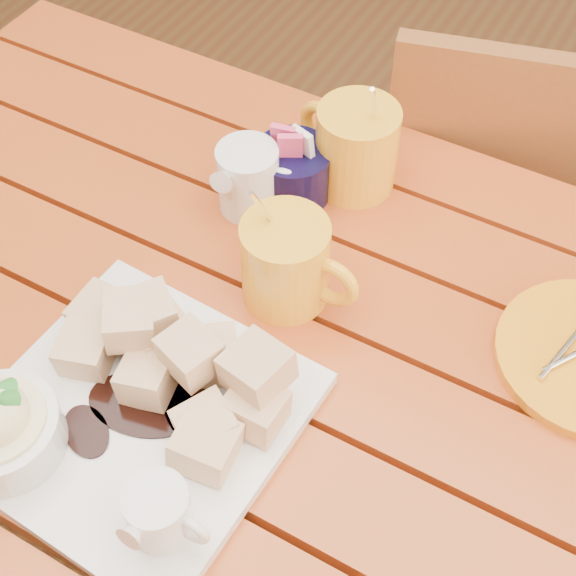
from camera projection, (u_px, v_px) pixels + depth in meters
The scene contains 8 objects.
ground at pixel (257, 570), 1.45m from camera, with size 5.00×5.00×0.00m, color brown.
table at pixel (240, 384), 0.95m from camera, with size 1.20×0.79×0.75m.
dessert_plate at pixel (114, 408), 0.77m from camera, with size 0.30×0.30×0.12m.
coffee_mug_left at pixel (355, 146), 0.96m from camera, with size 0.14×0.10×0.17m.
coffee_mug_right at pixel (288, 262), 0.85m from camera, with size 0.14×0.10×0.16m.
cream_pitcher at pixel (249, 179), 0.94m from camera, with size 0.11×0.09×0.09m.
sugar_caddy at pixel (293, 171), 0.97m from camera, with size 0.09×0.09×0.10m.
chair_far at pixel (508, 220), 1.32m from camera, with size 0.51×0.51×0.88m.
Camera 1 is at (0.29, -0.41, 1.46)m, focal length 50.00 mm.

